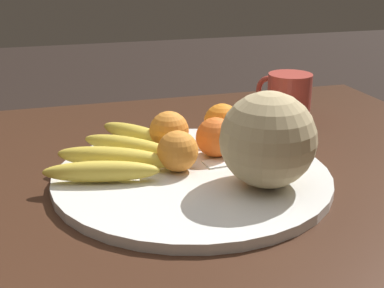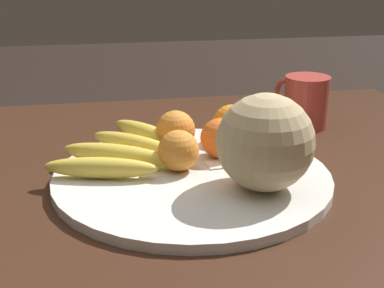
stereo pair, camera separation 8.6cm
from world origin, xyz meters
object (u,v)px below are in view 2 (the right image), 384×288
(kitchen_table, at_px, (161,235))
(orange_back_left, at_px, (176,130))
(orange_mid_center, at_px, (220,138))
(melon, at_px, (265,142))
(orange_front_left, at_px, (231,123))
(fruit_bowl, at_px, (192,177))
(banana_bunch, at_px, (129,149))
(orange_front_right, at_px, (178,151))
(produce_tag, at_px, (234,163))
(ceramic_mug, at_px, (305,101))
(orange_back_right, at_px, (257,135))

(kitchen_table, height_order, orange_back_left, orange_back_left)
(orange_mid_center, bearing_deg, kitchen_table, 23.57)
(melon, distance_m, orange_mid_center, 0.15)
(orange_front_left, bearing_deg, fruit_bowl, 54.05)
(banana_bunch, distance_m, orange_front_right, 0.10)
(orange_front_left, relative_size, produce_tag, 0.71)
(orange_front_right, distance_m, produce_tag, 0.10)
(fruit_bowl, xyz_separation_m, melon, (-0.10, 0.08, 0.08))
(ceramic_mug, bearing_deg, produce_tag, 46.19)
(produce_tag, bearing_deg, orange_back_right, -147.37)
(kitchen_table, distance_m, orange_back_right, 0.24)
(orange_front_left, height_order, orange_front_right, orange_front_left)
(melon, relative_size, orange_front_left, 2.11)
(orange_front_right, bearing_deg, orange_mid_center, -151.36)
(orange_mid_center, height_order, ceramic_mug, ceramic_mug)
(orange_back_right, xyz_separation_m, produce_tag, (0.05, 0.04, -0.03))
(orange_front_left, bearing_deg, orange_mid_center, 63.24)
(orange_back_left, relative_size, ceramic_mug, 0.56)
(orange_back_right, height_order, produce_tag, orange_back_right)
(orange_front_right, xyz_separation_m, ceramic_mug, (-0.31, -0.23, 0.00))
(melon, distance_m, orange_back_right, 0.15)
(kitchen_table, height_order, fruit_bowl, fruit_bowl)
(orange_front_right, height_order, orange_back_left, orange_back_left)
(kitchen_table, height_order, orange_back_right, orange_back_right)
(orange_back_left, distance_m, produce_tag, 0.13)
(kitchen_table, bearing_deg, ceramic_mug, -145.31)
(orange_back_left, xyz_separation_m, produce_tag, (-0.09, 0.09, -0.03))
(melon, height_order, orange_front_right, melon)
(melon, bearing_deg, banana_bunch, -39.00)
(orange_back_right, xyz_separation_m, ceramic_mug, (-0.16, -0.18, 0.00))
(fruit_bowl, height_order, orange_back_right, orange_back_right)
(kitchen_table, xyz_separation_m, orange_back_left, (-0.04, -0.10, 0.15))
(fruit_bowl, bearing_deg, produce_tag, -161.72)
(orange_front_left, xyz_separation_m, orange_back_right, (-0.03, 0.07, -0.00))
(banana_bunch, bearing_deg, orange_mid_center, -152.35)
(orange_front_right, relative_size, orange_mid_center, 0.97)
(orange_front_left, distance_m, orange_back_left, 0.11)
(orange_front_left, height_order, produce_tag, orange_front_left)
(produce_tag, bearing_deg, orange_front_right, 0.05)
(orange_mid_center, bearing_deg, orange_back_left, -37.64)
(fruit_bowl, height_order, orange_mid_center, orange_mid_center)
(kitchen_table, relative_size, orange_back_left, 18.19)
(produce_tag, bearing_deg, orange_front_left, -107.23)
(melon, height_order, orange_front_left, melon)
(fruit_bowl, relative_size, orange_back_left, 6.32)
(kitchen_table, bearing_deg, orange_back_left, -112.50)
(orange_front_left, relative_size, orange_back_left, 0.98)
(melon, xyz_separation_m, ceramic_mug, (-0.19, -0.33, -0.04))
(fruit_bowl, xyz_separation_m, ceramic_mug, (-0.29, -0.25, 0.05))
(kitchen_table, height_order, banana_bunch, banana_bunch)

